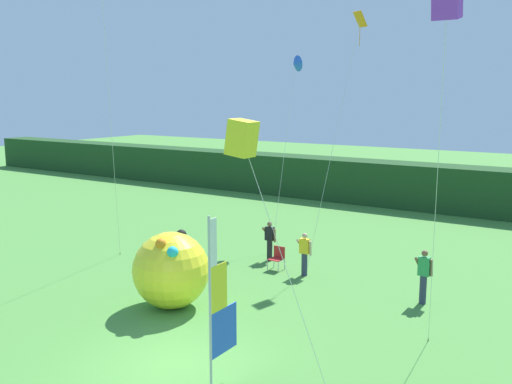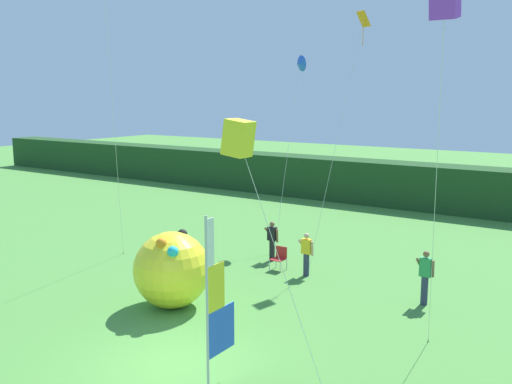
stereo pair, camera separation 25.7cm
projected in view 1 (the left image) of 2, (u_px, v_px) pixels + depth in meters
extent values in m
plane|color=#478438|center=(175.00, 365.00, 13.91)|extent=(120.00, 120.00, 0.00)
cube|color=#1E421E|center=(436.00, 188.00, 32.66)|extent=(80.00, 2.40, 2.62)
cylinder|color=#B7B7BC|center=(210.00, 306.00, 12.35)|extent=(0.06, 0.06, 4.05)
cube|color=blue|center=(224.00, 330.00, 12.90)|extent=(0.02, 0.97, 1.08)
cube|color=yellow|center=(219.00, 288.00, 12.57)|extent=(0.02, 0.60, 1.08)
cube|color=white|center=(213.00, 243.00, 12.23)|extent=(0.02, 0.23, 1.08)
cylinder|color=black|center=(270.00, 250.00, 22.67)|extent=(0.22, 0.22, 0.84)
cube|color=black|center=(270.00, 234.00, 22.55)|extent=(0.36, 0.20, 0.55)
sphere|color=brown|center=(270.00, 224.00, 22.48)|extent=(0.20, 0.20, 0.20)
cylinder|color=brown|center=(266.00, 231.00, 22.72)|extent=(0.09, 0.48, 0.42)
cylinder|color=brown|center=(275.00, 236.00, 22.44)|extent=(0.09, 0.14, 0.56)
cylinder|color=#2D334C|center=(423.00, 289.00, 17.96)|extent=(0.22, 0.22, 0.93)
cube|color=#2D8E4C|center=(424.00, 266.00, 17.83)|extent=(0.36, 0.20, 0.61)
sphere|color=brown|center=(425.00, 253.00, 17.76)|extent=(0.20, 0.20, 0.20)
cylinder|color=brown|center=(418.00, 262.00, 17.99)|extent=(0.09, 0.48, 0.42)
cylinder|color=brown|center=(431.00, 268.00, 17.72)|extent=(0.09, 0.14, 0.56)
cylinder|color=#2D334C|center=(304.00, 264.00, 20.78)|extent=(0.22, 0.22, 0.85)
cube|color=yellow|center=(305.00, 246.00, 20.66)|extent=(0.36, 0.20, 0.55)
sphere|color=tan|center=(305.00, 236.00, 20.60)|extent=(0.20, 0.20, 0.20)
cylinder|color=tan|center=(300.00, 244.00, 20.83)|extent=(0.09, 0.48, 0.42)
cylinder|color=tan|center=(310.00, 248.00, 20.55)|extent=(0.09, 0.14, 0.56)
sphere|color=yellow|center=(171.00, 270.00, 17.54)|extent=(2.41, 2.41, 2.41)
sphere|color=#23B2C6|center=(173.00, 252.00, 16.56)|extent=(0.34, 0.34, 0.34)
sphere|color=orange|center=(161.00, 244.00, 16.76)|extent=(0.34, 0.34, 0.34)
sphere|color=black|center=(181.00, 235.00, 18.02)|extent=(0.34, 0.34, 0.34)
cylinder|color=#BCBCC1|center=(267.00, 265.00, 21.37)|extent=(0.03, 0.03, 0.42)
cylinder|color=#BCBCC1|center=(278.00, 267.00, 21.11)|extent=(0.03, 0.03, 0.42)
cylinder|color=#BCBCC1|center=(274.00, 262.00, 21.77)|extent=(0.03, 0.03, 0.42)
cylinder|color=#BCBCC1|center=(285.00, 264.00, 21.51)|extent=(0.03, 0.03, 0.42)
cube|color=#B22323|center=(276.00, 259.00, 21.40)|extent=(0.48, 0.48, 0.03)
cube|color=#B22323|center=(279.00, 252.00, 21.56)|extent=(0.48, 0.03, 0.44)
cylinder|color=brown|center=(306.00, 274.00, 20.90)|extent=(0.03, 0.03, 0.08)
cylinder|color=silver|center=(334.00, 143.00, 21.65)|extent=(0.22, 3.93, 9.60)
cube|color=orange|center=(360.00, 19.00, 22.41)|extent=(0.61, 0.56, 0.60)
cylinder|color=orange|center=(360.00, 37.00, 22.52)|extent=(0.02, 0.02, 0.70)
cylinder|color=brown|center=(272.00, 253.00, 23.68)|extent=(0.03, 0.03, 0.08)
cylinder|color=silver|center=(284.00, 154.00, 24.85)|extent=(1.05, 3.78, 8.05)
cone|color=blue|center=(296.00, 64.00, 26.00)|extent=(0.83, 0.68, 0.77)
cylinder|color=brown|center=(120.00, 253.00, 23.60)|extent=(0.03, 0.03, 0.08)
cylinder|color=silver|center=(111.00, 121.00, 21.27)|extent=(1.91, 2.15, 11.25)
cylinder|color=brown|center=(428.00, 339.00, 15.28)|extent=(0.03, 0.03, 0.08)
cylinder|color=silver|center=(436.00, 194.00, 13.39)|extent=(0.66, 2.45, 8.54)
cylinder|color=silver|center=(289.00, 277.00, 11.66)|extent=(1.91, 0.66, 5.74)
cube|color=yellow|center=(242.00, 138.00, 11.42)|extent=(0.61, 0.51, 0.79)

